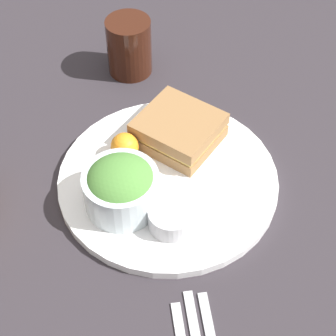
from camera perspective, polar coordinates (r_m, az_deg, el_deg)
ground_plane at (r=0.84m, az=0.00°, el=-1.52°), size 4.00×4.00×0.00m
plate at (r=0.83m, az=0.00°, el=-1.22°), size 0.33×0.33×0.01m
sandwich at (r=0.86m, az=1.09°, el=3.90°), size 0.14×0.14×0.05m
salad_bowl at (r=0.77m, az=-4.79°, el=-1.91°), size 0.11×0.11×0.08m
dressing_cup at (r=0.76m, az=0.34°, el=-5.06°), size 0.06×0.06×0.03m
orange_wedge at (r=0.84m, az=-4.42°, el=2.18°), size 0.04×0.04×0.04m
drink_glass at (r=1.00m, az=-3.97°, el=12.21°), size 0.08×0.08×0.10m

